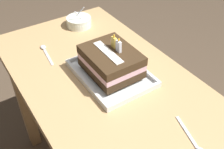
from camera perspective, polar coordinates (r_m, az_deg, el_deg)
dining_table at (r=1.11m, az=0.19°, el=-7.38°), size 1.20×0.61×0.77m
foil_tray at (r=1.06m, az=-0.19°, el=0.14°), size 0.32×0.24×0.02m
birthday_cake at (r=1.02m, az=-0.20°, el=2.85°), size 0.22×0.18×0.15m
bowl_stack at (r=1.39m, az=-6.98°, el=10.99°), size 0.12×0.12×0.10m
serving_spoon_near_tray at (r=0.87m, az=17.54°, el=-14.34°), size 0.16×0.06×0.01m
serving_spoon_by_bowls at (r=1.23m, az=-13.99°, el=5.03°), size 0.16×0.03×0.01m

